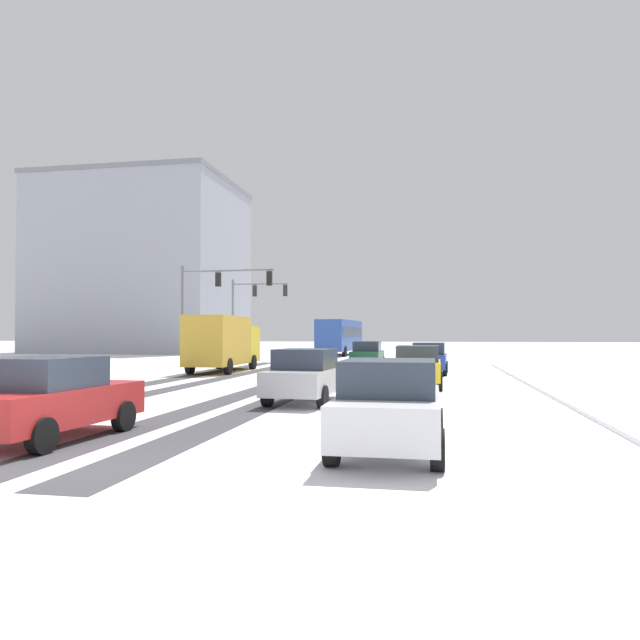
{
  "coord_description": "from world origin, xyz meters",
  "views": [
    {
      "loc": [
        5.84,
        -8.56,
        2.07
      ],
      "look_at": [
        0.0,
        22.4,
        2.8
      ],
      "focal_mm": 33.75,
      "sensor_mm": 36.0,
      "label": 1
    }
  ],
  "objects_px": {
    "car_dark_green_lead": "(367,354)",
    "car_silver_fourth": "(306,375)",
    "car_yellow_cab_third": "(418,366)",
    "office_building_far_left_block": "(144,267)",
    "traffic_signal_near_left": "(214,294)",
    "bus_oncoming": "(340,335)",
    "car_red_fifth": "(50,398)",
    "box_truck_delivery": "(223,342)",
    "car_white_sixth": "(390,406)",
    "traffic_signal_far_left": "(252,303)",
    "car_blue_second": "(429,358)"
  },
  "relations": [
    {
      "from": "car_dark_green_lead",
      "to": "car_silver_fourth",
      "type": "height_order",
      "value": "same"
    },
    {
      "from": "car_yellow_cab_third",
      "to": "office_building_far_left_block",
      "type": "bearing_deg",
      "value": 128.37
    },
    {
      "from": "traffic_signal_near_left",
      "to": "bus_oncoming",
      "type": "relative_size",
      "value": 0.59
    },
    {
      "from": "car_dark_green_lead",
      "to": "car_red_fifth",
      "type": "xyz_separation_m",
      "value": [
        -3.38,
        -26.13,
        0.0
      ]
    },
    {
      "from": "box_truck_delivery",
      "to": "office_building_far_left_block",
      "type": "xyz_separation_m",
      "value": [
        -21.4,
        32.6,
        8.11
      ]
    },
    {
      "from": "car_silver_fourth",
      "to": "car_yellow_cab_third",
      "type": "bearing_deg",
      "value": 60.94
    },
    {
      "from": "car_red_fifth",
      "to": "car_white_sixth",
      "type": "distance_m",
      "value": 6.59
    },
    {
      "from": "car_red_fifth",
      "to": "office_building_far_left_block",
      "type": "bearing_deg",
      "value": 115.38
    },
    {
      "from": "car_dark_green_lead",
      "to": "office_building_far_left_block",
      "type": "distance_m",
      "value": 40.69
    },
    {
      "from": "car_silver_fourth",
      "to": "car_red_fifth",
      "type": "bearing_deg",
      "value": -116.51
    },
    {
      "from": "traffic_signal_far_left",
      "to": "car_white_sixth",
      "type": "xyz_separation_m",
      "value": [
        13.69,
        -36.15,
        -3.76
      ]
    },
    {
      "from": "car_dark_green_lead",
      "to": "car_yellow_cab_third",
      "type": "xyz_separation_m",
      "value": [
        3.38,
        -13.23,
        0.0
      ]
    },
    {
      "from": "car_blue_second",
      "to": "car_red_fifth",
      "type": "bearing_deg",
      "value": -108.82
    },
    {
      "from": "bus_oncoming",
      "to": "traffic_signal_far_left",
      "type": "bearing_deg",
      "value": -116.71
    },
    {
      "from": "office_building_far_left_block",
      "to": "car_white_sixth",
      "type": "bearing_deg",
      "value": -59.14
    },
    {
      "from": "car_silver_fourth",
      "to": "car_white_sixth",
      "type": "bearing_deg",
      "value": -67.29
    },
    {
      "from": "car_blue_second",
      "to": "box_truck_delivery",
      "type": "bearing_deg",
      "value": -179.83
    },
    {
      "from": "box_truck_delivery",
      "to": "office_building_far_left_block",
      "type": "bearing_deg",
      "value": 123.28
    },
    {
      "from": "box_truck_delivery",
      "to": "car_red_fifth",
      "type": "bearing_deg",
      "value": -79.21
    },
    {
      "from": "office_building_far_left_block",
      "to": "car_yellow_cab_third",
      "type": "bearing_deg",
      "value": -51.63
    },
    {
      "from": "traffic_signal_near_left",
      "to": "car_yellow_cab_third",
      "type": "distance_m",
      "value": 18.98
    },
    {
      "from": "car_dark_green_lead",
      "to": "car_red_fifth",
      "type": "distance_m",
      "value": 26.35
    },
    {
      "from": "car_yellow_cab_third",
      "to": "car_red_fifth",
      "type": "bearing_deg",
      "value": -117.66
    },
    {
      "from": "car_dark_green_lead",
      "to": "car_blue_second",
      "type": "bearing_deg",
      "value": -54.18
    },
    {
      "from": "car_dark_green_lead",
      "to": "office_building_far_left_block",
      "type": "bearing_deg",
      "value": 136.42
    },
    {
      "from": "car_white_sixth",
      "to": "car_blue_second",
      "type": "bearing_deg",
      "value": 88.52
    },
    {
      "from": "traffic_signal_near_left",
      "to": "car_yellow_cab_third",
      "type": "height_order",
      "value": "traffic_signal_near_left"
    },
    {
      "from": "car_yellow_cab_third",
      "to": "office_building_far_left_block",
      "type": "distance_m",
      "value": 52.54
    },
    {
      "from": "car_blue_second",
      "to": "car_yellow_cab_third",
      "type": "xyz_separation_m",
      "value": [
        -0.37,
        -8.03,
        0.0
      ]
    },
    {
      "from": "box_truck_delivery",
      "to": "traffic_signal_far_left",
      "type": "bearing_deg",
      "value": 101.54
    },
    {
      "from": "car_dark_green_lead",
      "to": "car_yellow_cab_third",
      "type": "relative_size",
      "value": 1.0
    },
    {
      "from": "traffic_signal_far_left",
      "to": "box_truck_delivery",
      "type": "relative_size",
      "value": 0.87
    },
    {
      "from": "car_blue_second",
      "to": "office_building_far_left_block",
      "type": "height_order",
      "value": "office_building_far_left_block"
    },
    {
      "from": "car_dark_green_lead",
      "to": "box_truck_delivery",
      "type": "xyz_separation_m",
      "value": [
        -7.37,
        -5.23,
        0.82
      ]
    },
    {
      "from": "bus_oncoming",
      "to": "car_silver_fourth",
      "type": "bearing_deg",
      "value": -82.69
    },
    {
      "from": "office_building_far_left_block",
      "to": "car_red_fifth",
      "type": "bearing_deg",
      "value": -64.62
    },
    {
      "from": "car_blue_second",
      "to": "bus_oncoming",
      "type": "distance_m",
      "value": 27.65
    },
    {
      "from": "car_dark_green_lead",
      "to": "car_yellow_cab_third",
      "type": "height_order",
      "value": "same"
    },
    {
      "from": "traffic_signal_near_left",
      "to": "car_white_sixth",
      "type": "relative_size",
      "value": 1.58
    },
    {
      "from": "car_white_sixth",
      "to": "bus_oncoming",
      "type": "xyz_separation_m",
      "value": [
        -8.14,
        47.18,
        1.18
      ]
    },
    {
      "from": "car_dark_green_lead",
      "to": "car_blue_second",
      "type": "relative_size",
      "value": 0.99
    },
    {
      "from": "traffic_signal_far_left",
      "to": "car_yellow_cab_third",
      "type": "xyz_separation_m",
      "value": [
        13.85,
        -23.23,
        -3.76
      ]
    },
    {
      "from": "traffic_signal_far_left",
      "to": "car_red_fifth",
      "type": "xyz_separation_m",
      "value": [
        7.09,
        -36.13,
        -3.76
      ]
    },
    {
      "from": "traffic_signal_near_left",
      "to": "car_dark_green_lead",
      "type": "bearing_deg",
      "value": 1.05
    },
    {
      "from": "car_dark_green_lead",
      "to": "traffic_signal_far_left",
      "type": "bearing_deg",
      "value": 136.33
    },
    {
      "from": "car_red_fifth",
      "to": "bus_oncoming",
      "type": "height_order",
      "value": "bus_oncoming"
    },
    {
      "from": "traffic_signal_near_left",
      "to": "car_red_fifth",
      "type": "height_order",
      "value": "traffic_signal_near_left"
    },
    {
      "from": "traffic_signal_far_left",
      "to": "car_white_sixth",
      "type": "distance_m",
      "value": 38.83
    },
    {
      "from": "car_blue_second",
      "to": "car_silver_fourth",
      "type": "bearing_deg",
      "value": -104.49
    },
    {
      "from": "traffic_signal_far_left",
      "to": "car_blue_second",
      "type": "relative_size",
      "value": 1.56
    }
  ]
}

